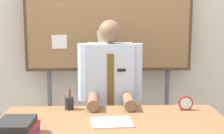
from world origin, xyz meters
name	(u,v)px	position (x,y,z in m)	size (l,w,h in m)	color
back_wall	(108,25)	(0.00, 1.26, 1.35)	(6.40, 0.08, 2.70)	beige
desk	(113,134)	(0.00, 0.00, 0.64)	(1.60, 0.83, 0.72)	brown
person	(110,107)	(0.00, 0.61, 0.65)	(0.55, 0.56, 1.41)	#2D2D33
bulletin_board	(109,16)	(0.00, 1.05, 1.44)	(1.63, 0.09, 2.01)	#4C3823
book_stack	(17,129)	(-0.58, -0.26, 0.78)	(0.24, 0.31, 0.11)	#72337F
open_notebook	(112,122)	(-0.01, -0.02, 0.73)	(0.27, 0.22, 0.01)	white
desk_clock	(186,104)	(0.57, 0.27, 0.77)	(0.11, 0.04, 0.11)	maroon
pen_holder	(69,103)	(-0.33, 0.32, 0.77)	(0.07, 0.07, 0.16)	#262626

